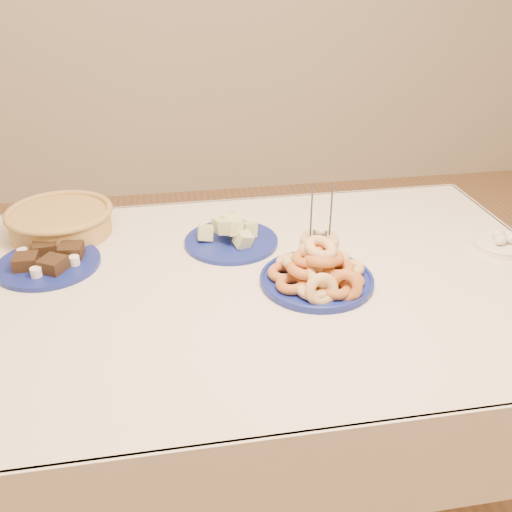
% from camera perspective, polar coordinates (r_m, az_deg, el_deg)
% --- Properties ---
extents(ground, '(5.00, 5.00, 0.00)m').
position_cam_1_polar(ground, '(2.01, -0.26, -21.00)').
color(ground, '#966A47').
rests_on(ground, ground).
extents(dining_table, '(1.71, 1.11, 0.75)m').
position_cam_1_polar(dining_table, '(1.58, -0.31, -5.70)').
color(dining_table, brown).
rests_on(dining_table, ground).
extents(donut_platter, '(0.31, 0.31, 0.14)m').
position_cam_1_polar(donut_platter, '(1.49, 6.23, -1.61)').
color(donut_platter, navy).
rests_on(donut_platter, dining_table).
extents(melon_plate, '(0.36, 0.36, 0.10)m').
position_cam_1_polar(melon_plate, '(1.70, -2.54, 2.15)').
color(melon_plate, navy).
rests_on(melon_plate, dining_table).
extents(brownie_plate, '(0.34, 0.34, 0.05)m').
position_cam_1_polar(brownie_plate, '(1.68, -20.04, -0.49)').
color(brownie_plate, navy).
rests_on(brownie_plate, dining_table).
extents(wicker_basket, '(0.35, 0.35, 0.08)m').
position_cam_1_polar(wicker_basket, '(1.84, -18.98, 3.38)').
color(wicker_basket, olive).
rests_on(wicker_basket, dining_table).
extents(candle_holder, '(0.14, 0.14, 0.19)m').
position_cam_1_polar(candle_holder, '(1.70, 6.38, 1.65)').
color(candle_holder, tan).
rests_on(candle_holder, dining_table).
extents(egg_bowl, '(0.21, 0.21, 0.05)m').
position_cam_1_polar(egg_bowl, '(1.82, 23.40, 1.19)').
color(egg_bowl, white).
rests_on(egg_bowl, dining_table).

